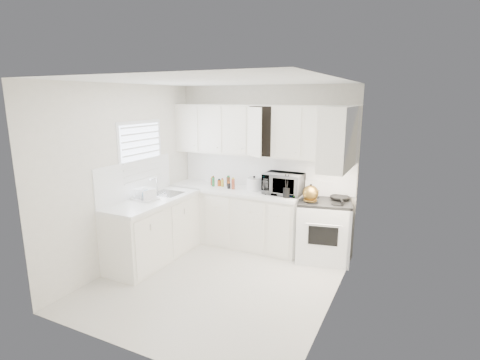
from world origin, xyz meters
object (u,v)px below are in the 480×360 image
Objects in this scene: microwave at (284,181)px; utensil_crock at (287,186)px; rice_cooker at (254,183)px; tea_kettle at (311,192)px; dish_rack at (145,193)px; stove at (324,222)px.

utensil_crock is (0.11, -0.18, -0.02)m from microwave.
tea_kettle is at bearing -10.24° from rice_cooker.
dish_rack is at bearing -150.42° from utensil_crock.
tea_kettle is 1.00m from rice_cooker.
stove is 3.26× the size of utensil_crock.
utensil_crock is (0.62, -0.20, 0.06)m from rice_cooker.
microwave reaches higher than utensil_crock.
tea_kettle reaches higher than dish_rack.
stove is at bearing 65.61° from tea_kettle.
utensil_crock is 1.03× the size of dish_rack.
microwave reaches higher than tea_kettle.
rice_cooker reaches higher than dish_rack.
rice_cooker is 0.65× the size of utensil_crock.
utensil_crock reaches higher than dish_rack.
microwave is 0.51m from rice_cooker.
dish_rack is (-1.70, -1.21, -0.10)m from microwave.
utensil_crock is (-0.54, -0.17, 0.54)m from stove.
utensil_crock is at bearing -174.36° from stove.
utensil_crock is 2.09m from dish_rack.
utensil_crock is (-0.36, -0.01, 0.06)m from tea_kettle.
rice_cooker is at bearing 52.85° from dish_rack.
rice_cooker is at bearing 166.76° from stove.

